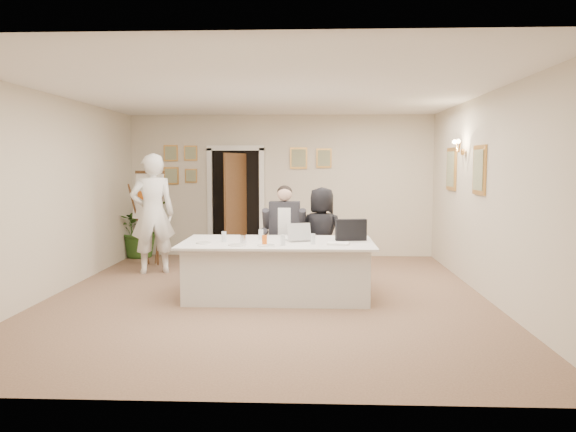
% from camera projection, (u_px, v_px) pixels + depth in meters
% --- Properties ---
extents(floor, '(7.00, 7.00, 0.00)m').
position_uv_depth(floor, '(267.00, 296.00, 7.81)').
color(floor, brown).
rests_on(floor, ground).
extents(ceiling, '(6.00, 7.00, 0.02)m').
position_uv_depth(ceiling, '(267.00, 92.00, 7.55)').
color(ceiling, white).
rests_on(ceiling, wall_back).
extents(wall_back, '(6.00, 0.10, 2.80)m').
position_uv_depth(wall_back, '(281.00, 186.00, 11.16)').
color(wall_back, beige).
rests_on(wall_back, floor).
extents(wall_front, '(6.00, 0.10, 2.80)m').
position_uv_depth(wall_front, '(230.00, 222.00, 4.20)').
color(wall_front, beige).
rests_on(wall_front, floor).
extents(wall_left, '(0.10, 7.00, 2.80)m').
position_uv_depth(wall_left, '(52.00, 195.00, 7.81)').
color(wall_left, beige).
rests_on(wall_left, floor).
extents(wall_right, '(0.10, 7.00, 2.80)m').
position_uv_depth(wall_right, '(489.00, 196.00, 7.55)').
color(wall_right, beige).
rests_on(wall_right, floor).
extents(doorway, '(1.14, 0.86, 2.20)m').
position_uv_depth(doorway, '(236.00, 204.00, 11.05)').
color(doorway, black).
rests_on(doorway, floor).
extents(pictures_back_wall, '(3.40, 0.06, 0.80)m').
position_uv_depth(pictures_back_wall, '(241.00, 163.00, 11.12)').
color(pictures_back_wall, gold).
rests_on(pictures_back_wall, wall_back).
extents(pictures_right_wall, '(0.06, 2.20, 0.80)m').
position_uv_depth(pictures_right_wall, '(463.00, 169.00, 8.72)').
color(pictures_right_wall, gold).
rests_on(pictures_right_wall, wall_right).
extents(wall_sconce, '(0.20, 0.30, 0.24)m').
position_uv_depth(wall_sconce, '(460.00, 147.00, 8.69)').
color(wall_sconce, '#CD8F41').
rests_on(wall_sconce, wall_right).
extents(conference_table, '(2.61, 1.40, 0.78)m').
position_uv_depth(conference_table, '(278.00, 269.00, 7.72)').
color(conference_table, silver).
rests_on(conference_table, floor).
extents(seated_man, '(0.77, 0.80, 1.52)m').
position_uv_depth(seated_man, '(285.00, 233.00, 8.72)').
color(seated_man, black).
rests_on(seated_man, floor).
extents(flip_chart, '(0.60, 0.47, 1.67)m').
position_uv_depth(flip_chart, '(152.00, 223.00, 10.11)').
color(flip_chart, '#3F2714').
rests_on(flip_chart, floor).
extents(standing_man, '(0.86, 0.71, 2.01)m').
position_uv_depth(standing_man, '(153.00, 214.00, 9.39)').
color(standing_man, white).
rests_on(standing_man, floor).
extents(standing_woman, '(0.85, 0.70, 1.48)m').
position_uv_depth(standing_woman, '(322.00, 235.00, 8.60)').
color(standing_woman, black).
rests_on(standing_woman, floor).
extents(potted_palm, '(1.34, 1.34, 1.13)m').
position_uv_depth(potted_palm, '(141.00, 229.00, 11.06)').
color(potted_palm, '#2E551C').
rests_on(potted_palm, floor).
extents(laptop, '(0.43, 0.44, 0.28)m').
position_uv_depth(laptop, '(299.00, 231.00, 7.75)').
color(laptop, '#B7BABC').
rests_on(laptop, conference_table).
extents(laptop_bag, '(0.44, 0.18, 0.30)m').
position_uv_depth(laptop_bag, '(351.00, 230.00, 7.77)').
color(laptop_bag, black).
rests_on(laptop_bag, conference_table).
extents(paper_stack, '(0.31, 0.24, 0.03)m').
position_uv_depth(paper_stack, '(338.00, 244.00, 7.38)').
color(paper_stack, white).
rests_on(paper_stack, conference_table).
extents(plate_left, '(0.21, 0.21, 0.01)m').
position_uv_depth(plate_left, '(204.00, 243.00, 7.49)').
color(plate_left, white).
rests_on(plate_left, conference_table).
extents(plate_mid, '(0.25, 0.25, 0.01)m').
position_uv_depth(plate_mid, '(237.00, 245.00, 7.29)').
color(plate_mid, white).
rests_on(plate_mid, conference_table).
extents(plate_near, '(0.23, 0.23, 0.01)m').
position_uv_depth(plate_near, '(266.00, 245.00, 7.26)').
color(plate_near, white).
rests_on(plate_near, conference_table).
extents(glass_a, '(0.07, 0.07, 0.14)m').
position_uv_depth(glass_a, '(224.00, 237.00, 7.66)').
color(glass_a, silver).
rests_on(glass_a, conference_table).
extents(glass_b, '(0.08, 0.08, 0.14)m').
position_uv_depth(glass_b, '(283.00, 240.00, 7.30)').
color(glass_b, silver).
rests_on(glass_b, conference_table).
extents(glass_c, '(0.08, 0.08, 0.14)m').
position_uv_depth(glass_c, '(313.00, 239.00, 7.42)').
color(glass_c, silver).
rests_on(glass_c, conference_table).
extents(glass_d, '(0.08, 0.08, 0.14)m').
position_uv_depth(glass_d, '(261.00, 234.00, 7.89)').
color(glass_d, silver).
rests_on(glass_d, conference_table).
extents(oj_glass, '(0.07, 0.07, 0.13)m').
position_uv_depth(oj_glass, '(265.00, 240.00, 7.32)').
color(oj_glass, '#D65812').
rests_on(oj_glass, conference_table).
extents(steel_jug, '(0.11, 0.11, 0.11)m').
position_uv_depth(steel_jug, '(243.00, 239.00, 7.53)').
color(steel_jug, silver).
rests_on(steel_jug, conference_table).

